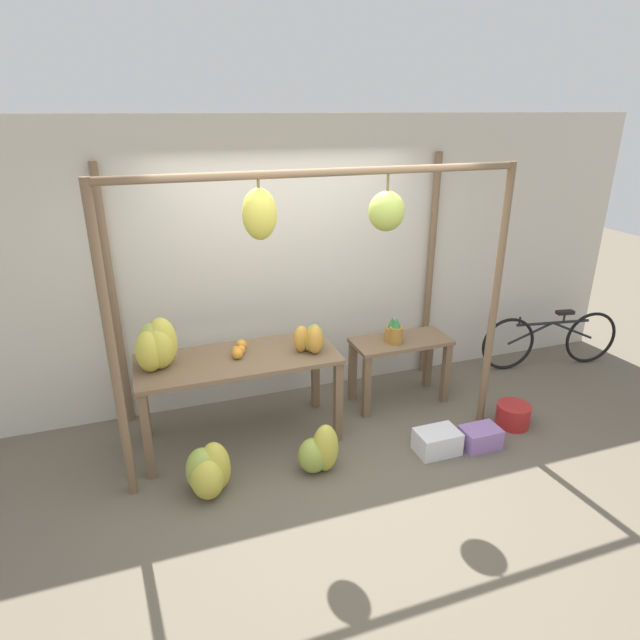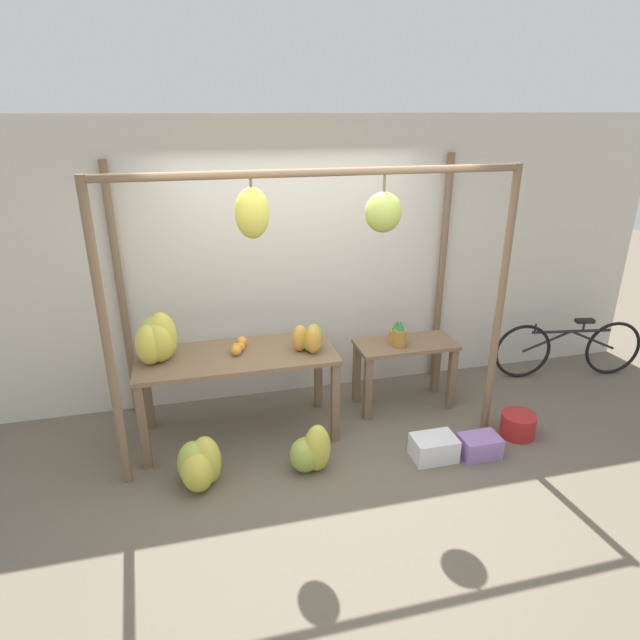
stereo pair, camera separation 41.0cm
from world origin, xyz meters
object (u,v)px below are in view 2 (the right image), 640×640
object	(u,v)px
banana_pile_ground_left	(199,466)
papaya_pile	(310,339)
banana_pile_on_table	(157,340)
blue_bucket	(518,425)
orange_pile	(239,347)
banana_pile_ground_right	(311,451)
parked_bicycle	(568,348)
pineapple_cluster	(398,334)
fruit_crate_white	(434,448)
fruit_crate_purple	(479,446)

from	to	relation	value
banana_pile_ground_left	papaya_pile	distance (m)	1.40
banana_pile_on_table	blue_bucket	distance (m)	3.34
banana_pile_on_table	banana_pile_ground_left	size ratio (longest dim) A/B	1.03
orange_pile	papaya_pile	world-z (taller)	papaya_pile
banana_pile_on_table	banana_pile_ground_right	size ratio (longest dim) A/B	1.07
banana_pile_ground_right	parked_bicycle	world-z (taller)	parked_bicycle
orange_pile	blue_bucket	distance (m)	2.67
pineapple_cluster	fruit_crate_white	bearing A→B (deg)	-89.18
pineapple_cluster	parked_bicycle	xyz separation A→B (m)	(2.13, 0.18, -0.46)
pineapple_cluster	fruit_crate_white	size ratio (longest dim) A/B	0.71
blue_bucket	pineapple_cluster	bearing A→B (deg)	140.69
banana_pile_on_table	parked_bicycle	xyz separation A→B (m)	(4.35, 0.25, -0.67)
orange_pile	banana_pile_on_table	bearing A→B (deg)	-178.64
orange_pile	pineapple_cluster	xyz separation A→B (m)	(1.54, 0.06, -0.06)
fruit_crate_purple	blue_bucket	bearing A→B (deg)	21.32
fruit_crate_white	papaya_pile	bearing A→B (deg)	143.52
banana_pile_ground_right	blue_bucket	bearing A→B (deg)	1.39
banana_pile_on_table	parked_bicycle	bearing A→B (deg)	3.29
orange_pile	banana_pile_ground_left	distance (m)	1.07
papaya_pile	parked_bicycle	bearing A→B (deg)	7.08
orange_pile	fruit_crate_purple	distance (m)	2.29
pineapple_cluster	fruit_crate_purple	distance (m)	1.26
fruit_crate_white	fruit_crate_purple	xyz separation A→B (m)	(0.41, -0.06, -0.01)
orange_pile	banana_pile_ground_right	size ratio (longest dim) A/B	0.63
orange_pile	parked_bicycle	size ratio (longest dim) A/B	0.16
pineapple_cluster	parked_bicycle	distance (m)	2.19
banana_pile_on_table	fruit_crate_purple	bearing A→B (deg)	-18.43
fruit_crate_white	blue_bucket	bearing A→B (deg)	8.67
orange_pile	banana_pile_ground_left	xyz separation A→B (m)	(-0.42, -0.72, -0.68)
orange_pile	parked_bicycle	world-z (taller)	orange_pile
parked_bicycle	fruit_crate_white	bearing A→B (deg)	-153.17
pineapple_cluster	banana_pile_ground_right	size ratio (longest dim) A/B	0.62
banana_pile_on_table	orange_pile	world-z (taller)	banana_pile_on_table
banana_pile_ground_right	orange_pile	bearing A→B (deg)	123.08
banana_pile_ground_right	pineapple_cluster	bearing A→B (deg)	37.38
banana_pile_ground_left	parked_bicycle	xyz separation A→B (m)	(4.10, 0.95, 0.15)
orange_pile	banana_pile_ground_right	world-z (taller)	orange_pile
banana_pile_ground_left	banana_pile_ground_right	bearing A→B (deg)	-1.89
banana_pile_ground_right	papaya_pile	bearing A→B (deg)	77.91
parked_bicycle	blue_bucket	bearing A→B (deg)	-142.33
orange_pile	banana_pile_ground_right	distance (m)	1.12
parked_bicycle	banana_pile_ground_left	bearing A→B (deg)	-166.92
banana_pile_ground_right	fruit_crate_white	distance (m)	1.07
banana_pile_on_table	pineapple_cluster	distance (m)	2.23
blue_bucket	papaya_pile	world-z (taller)	papaya_pile
banana_pile_on_table	banana_pile_ground_left	xyz separation A→B (m)	(0.26, -0.70, -0.82)
banana_pile_ground_left	fruit_crate_purple	size ratio (longest dim) A/B	1.33
pineapple_cluster	banana_pile_ground_left	xyz separation A→B (m)	(-1.96, -0.77, -0.61)
banana_pile_ground_left	fruit_crate_purple	xyz separation A→B (m)	(2.38, -0.18, -0.09)
pineapple_cluster	fruit_crate_purple	world-z (taller)	pineapple_cluster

